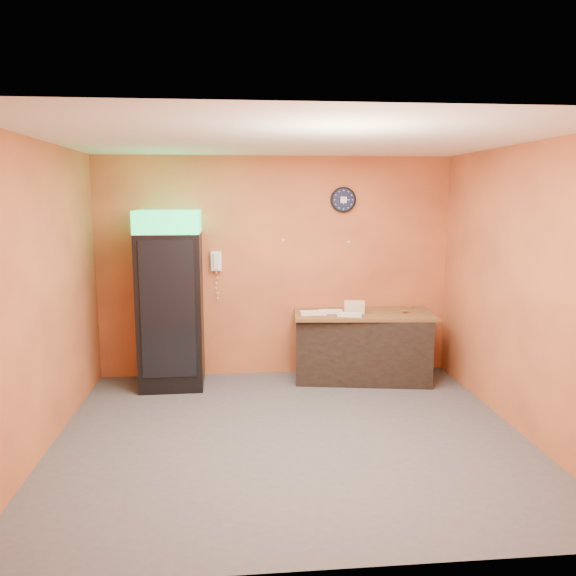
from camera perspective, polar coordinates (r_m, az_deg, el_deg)
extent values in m
plane|color=#47474C|center=(5.63, 0.29, -14.75)|extent=(4.50, 4.50, 0.00)
cube|color=orange|center=(7.19, -1.29, 2.12)|extent=(4.50, 0.02, 2.80)
cube|color=orange|center=(5.48, -23.82, -0.90)|extent=(0.02, 4.00, 2.80)
cube|color=orange|center=(5.89, 22.65, -0.18)|extent=(0.02, 4.00, 2.80)
cube|color=white|center=(5.17, 0.31, 14.89)|extent=(4.50, 4.00, 0.02)
cube|color=black|center=(6.95, -11.78, -2.21)|extent=(0.76, 0.76, 1.87)
cube|color=#19D761|center=(6.82, -12.07, 6.61)|extent=(0.76, 0.76, 0.27)
cube|color=black|center=(6.57, -12.21, -2.18)|extent=(0.62, 0.03, 1.60)
cube|color=black|center=(7.19, 7.58, -6.00)|extent=(1.74, 0.99, 0.82)
cylinder|color=black|center=(7.23, 5.62, 8.91)|extent=(0.33, 0.05, 0.33)
cylinder|color=#0F1433|center=(7.20, 5.66, 8.91)|extent=(0.28, 0.01, 0.28)
cube|color=white|center=(7.19, 5.68, 8.91)|extent=(0.08, 0.00, 0.08)
cube|color=white|center=(7.12, -7.30, 2.73)|extent=(0.13, 0.08, 0.24)
cube|color=white|center=(7.08, -7.31, 2.69)|extent=(0.06, 0.04, 0.20)
cube|color=brown|center=(7.09, 7.66, -2.62)|extent=(1.78, 0.94, 0.04)
cube|color=beige|center=(7.00, 6.75, -2.36)|extent=(0.26, 0.12, 0.05)
cube|color=beige|center=(6.99, 6.76, -1.94)|extent=(0.26, 0.12, 0.05)
cube|color=beige|center=(6.98, 6.77, -1.51)|extent=(0.26, 0.12, 0.05)
cube|color=silver|center=(6.88, 2.59, -2.55)|extent=(0.32, 0.14, 0.04)
cube|color=silver|center=(6.82, 6.30, -2.72)|extent=(0.31, 0.19, 0.04)
cube|color=silver|center=(6.98, 4.34, -2.41)|extent=(0.29, 0.12, 0.04)
cylinder|color=silver|center=(7.22, 6.83, -1.98)|extent=(0.06, 0.06, 0.06)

